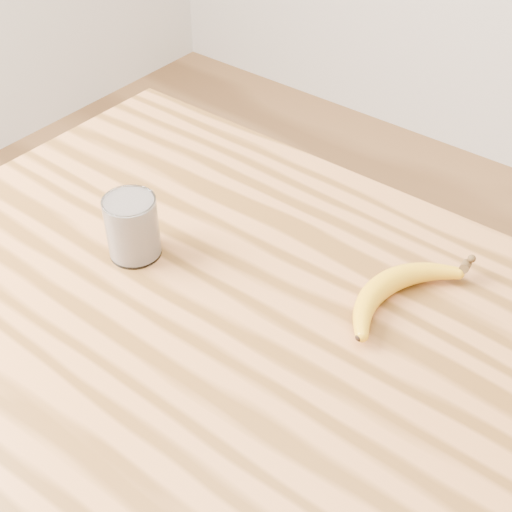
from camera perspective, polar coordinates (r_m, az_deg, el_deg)
The scene contains 3 objects.
table at distance 1.02m, azimuth 0.49°, elevation -11.77°, with size 1.20×0.80×0.90m.
smoothie_glass at distance 1.03m, azimuth -9.87°, elevation 2.31°, with size 0.08×0.08×0.10m.
banana at distance 0.99m, azimuth 10.31°, elevation -2.17°, with size 0.10×0.28×0.03m, color gold, non-canonical shape.
Camera 1 is at (0.38, -0.49, 1.58)m, focal length 50.00 mm.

